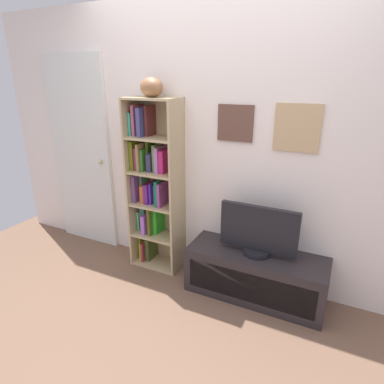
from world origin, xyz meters
name	(u,v)px	position (x,y,z in m)	size (l,w,h in m)	color
ground	(149,352)	(0.00, 0.00, -0.02)	(5.20, 5.20, 0.04)	brown
back_wall	(215,147)	(0.00, 1.13, 1.20)	(4.80, 0.08, 2.39)	silver
bookshelf	(153,185)	(-0.56, 0.99, 0.81)	(0.48, 0.27, 1.60)	tan
football	(151,87)	(-0.51, 0.96, 1.69)	(0.28, 0.16, 0.16)	#8E5F3C
tv_stand	(255,275)	(0.48, 0.89, 0.20)	(1.13, 0.40, 0.40)	#282224
television	(258,232)	(0.48, 0.90, 0.60)	(0.63, 0.22, 0.42)	black
door	(82,155)	(-1.49, 1.08, 0.99)	(0.75, 0.09, 1.99)	silver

